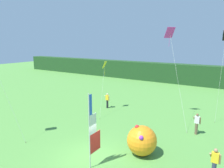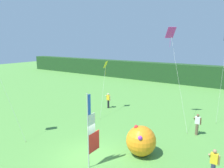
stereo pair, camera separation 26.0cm
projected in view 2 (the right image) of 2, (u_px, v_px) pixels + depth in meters
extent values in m
plane|color=#518E3D|center=(89.00, 157.00, 13.02)|extent=(120.00, 120.00, 0.00)
cube|color=#1E421E|center=(193.00, 75.00, 34.92)|extent=(80.00, 2.40, 3.38)
cylinder|color=#B7B7BC|center=(88.00, 132.00, 11.55)|extent=(0.06, 0.06, 4.40)
cube|color=red|center=(94.00, 142.00, 12.14)|extent=(0.02, 0.97, 1.17)
cube|color=white|center=(92.00, 124.00, 11.75)|extent=(0.02, 0.60, 1.17)
cube|color=blue|center=(89.00, 105.00, 11.37)|extent=(0.02, 0.23, 1.17)
cylinder|color=black|center=(108.00, 104.00, 22.75)|extent=(0.22, 0.22, 0.89)
cube|color=yellow|center=(108.00, 98.00, 22.61)|extent=(0.36, 0.20, 0.54)
sphere|color=beige|center=(108.00, 94.00, 22.53)|extent=(0.20, 0.20, 0.20)
cylinder|color=beige|center=(107.00, 97.00, 22.78)|extent=(0.09, 0.48, 0.42)
cylinder|color=beige|center=(110.00, 98.00, 22.50)|extent=(0.09, 0.14, 0.56)
cylinder|color=brown|center=(197.00, 129.00, 16.11)|extent=(0.22, 0.22, 0.91)
cube|color=white|center=(198.00, 120.00, 15.97)|extent=(0.36, 0.20, 0.56)
sphere|color=brown|center=(198.00, 115.00, 15.89)|extent=(0.20, 0.20, 0.20)
cylinder|color=brown|center=(195.00, 119.00, 16.13)|extent=(0.09, 0.48, 0.42)
cylinder|color=brown|center=(201.00, 121.00, 15.86)|extent=(0.09, 0.14, 0.56)
cube|color=yellow|center=(214.00, 158.00, 10.71)|extent=(0.36, 0.20, 0.56)
sphere|color=#A37556|center=(215.00, 151.00, 10.63)|extent=(0.20, 0.20, 0.20)
cylinder|color=#A37556|center=(210.00, 156.00, 10.87)|extent=(0.09, 0.48, 0.42)
cylinder|color=#A37556|center=(219.00, 160.00, 10.59)|extent=(0.09, 0.14, 0.56)
sphere|color=orange|center=(141.00, 141.00, 13.17)|extent=(1.91, 1.91, 1.91)
sphere|color=purple|center=(139.00, 128.00, 13.88)|extent=(0.27, 0.27, 0.27)
sphere|color=red|center=(136.00, 127.00, 13.05)|extent=(0.27, 0.27, 0.27)
sphere|color=purple|center=(140.00, 138.00, 12.32)|extent=(0.27, 0.27, 0.27)
cylinder|color=brown|center=(187.00, 133.00, 16.39)|extent=(0.03, 0.03, 0.08)
cylinder|color=silver|center=(178.00, 80.00, 17.43)|extent=(2.69, 2.69, 7.93)
cube|color=#DB33A8|center=(171.00, 33.00, 18.46)|extent=(0.98, 0.99, 0.93)
cylinder|color=#DB33A8|center=(170.00, 43.00, 18.63)|extent=(0.02, 0.02, 0.70)
cylinder|color=brown|center=(26.00, 142.00, 15.02)|extent=(0.03, 0.03, 0.08)
cylinder|color=silver|center=(6.00, 94.00, 14.50)|extent=(2.13, 1.01, 7.06)
cylinder|color=brown|center=(100.00, 119.00, 19.52)|extent=(0.03, 0.03, 0.08)
cylinder|color=silver|center=(103.00, 91.00, 20.43)|extent=(1.19, 2.61, 4.83)
cube|color=yellow|center=(106.00, 65.00, 21.33)|extent=(0.43, 0.59, 0.69)
cylinder|color=yellow|center=(106.00, 72.00, 21.47)|extent=(0.02, 0.02, 0.70)
cylinder|color=brown|center=(216.00, 123.00, 18.48)|extent=(0.03, 0.03, 0.08)
cylinder|color=silver|center=(222.00, 80.00, 18.12)|extent=(0.09, 1.02, 7.66)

